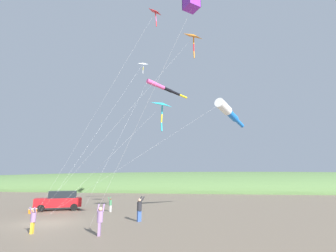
# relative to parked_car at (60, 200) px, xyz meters

# --- Properties ---
(ground_plane) EXTENTS (600.00, 600.00, 0.00)m
(ground_plane) POSITION_rel_parked_car_xyz_m (7.05, 3.97, -0.95)
(ground_plane) COLOR #756654
(dune_ridge_grassy) EXTENTS (28.00, 240.00, 10.55)m
(dune_ridge_grassy) POSITION_rel_parked_car_xyz_m (-47.95, 3.97, -0.95)
(dune_ridge_grassy) COLOR #567A42
(dune_ridge_grassy) RESTS_ON ground_plane
(parked_car) EXTENTS (3.90, 4.61, 1.85)m
(parked_car) POSITION_rel_parked_car_xyz_m (0.00, 0.00, 0.00)
(parked_car) COLOR red
(parked_car) RESTS_ON ground_plane
(cooler_box) EXTENTS (0.62, 0.42, 0.42)m
(cooler_box) POSITION_rel_parked_car_xyz_m (2.67, -0.79, -0.74)
(cooler_box) COLOR orange
(cooler_box) RESTS_ON ground_plane
(person_adult_flyer) EXTENTS (0.63, 0.61, 1.75)m
(person_adult_flyer) POSITION_rel_parked_car_xyz_m (5.25, 9.98, -0.00)
(person_adult_flyer) COLOR #335199
(person_adult_flyer) RESTS_ON ground_plane
(person_child_green_jacket) EXTENTS (0.55, 0.46, 1.61)m
(person_child_green_jacket) POSITION_rel_parked_car_xyz_m (10.22, 9.33, -0.08)
(person_child_green_jacket) COLOR #8E6B9E
(person_child_green_jacket) RESTS_ON ground_plane
(person_child_grey_jacket) EXTENTS (0.47, 0.39, 1.43)m
(person_child_grey_jacket) POSITION_rel_parked_car_xyz_m (10.45, 5.45, -0.17)
(person_child_grey_jacket) COLOR gold
(person_child_grey_jacket) RESTS_ON ground_plane
(person_bystander_far) EXTENTS (0.44, 0.48, 1.35)m
(person_bystander_far) POSITION_rel_parked_car_xyz_m (0.15, 5.49, -0.22)
(person_bystander_far) COLOR silver
(person_bystander_far) RESTS_ON ground_plane
(kite_windsock_small_distant) EXTENTS (8.76, 9.47, 15.14)m
(kite_windsock_small_distant) POSITION_rel_parked_car_xyz_m (-6.07, 9.08, 13.55)
(kite_windsock_small_distant) COLOR #EF4C93
(kite_windsock_small_distant) RESTS_ON ground_plane
(kite_delta_checkered_midright) EXTENTS (3.43, 11.63, 16.25)m
(kite_delta_checkered_midright) POSITION_rel_parked_car_xyz_m (6.40, 11.20, 14.91)
(kite_delta_checkered_midright) COLOR red
(kite_delta_checkered_midright) RESTS_ON ground_plane
(kite_delta_white_trailing) EXTENTS (2.19, 10.41, 9.88)m
(kite_delta_white_trailing) POSITION_rel_parked_car_xyz_m (2.39, 10.99, 8.53)
(kite_delta_white_trailing) COLOR #1EB7C6
(kite_delta_white_trailing) RESTS_ON ground_plane
(kite_delta_blue_topmost) EXTENTS (13.45, 6.17, 21.26)m
(kite_delta_blue_topmost) POSITION_rel_parked_car_xyz_m (-11.64, 4.68, 19.85)
(kite_delta_blue_topmost) COLOR white
(kite_delta_blue_topmost) RESTS_ON ground_plane
(kite_delta_orange_high_right) EXTENTS (1.68, 15.20, 16.17)m
(kite_delta_orange_high_right) POSITION_rel_parked_car_xyz_m (2.71, 13.94, 14.78)
(kite_delta_orange_high_right) COLOR orange
(kite_delta_orange_high_right) RESTS_ON ground_plane
(kite_windsock_long_streamer_left) EXTENTS (6.49, 17.54, 10.08)m
(kite_windsock_long_streamer_left) POSITION_rel_parked_car_xyz_m (-0.10, 16.79, 8.31)
(kite_windsock_long_streamer_left) COLOR white
(kite_windsock_long_streamer_left) RESTS_ON ground_plane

